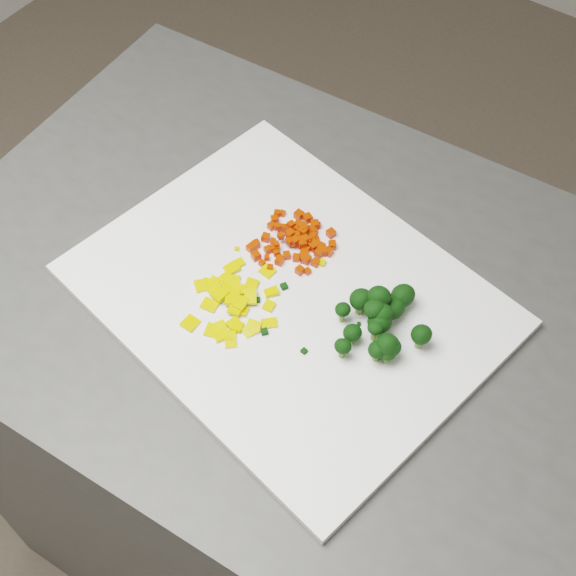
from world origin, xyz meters
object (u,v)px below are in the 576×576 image
Objects in this scene: cutting_board at (288,296)px; broccoli_pile at (380,317)px; pepper_pile at (234,296)px; carrot_pile at (292,234)px; counter_block at (295,444)px.

broccoli_pile is (0.11, 0.02, 0.04)m from cutting_board.
cutting_board is 0.07m from pepper_pile.
cutting_board is at bearing -58.14° from carrot_pile.
broccoli_pile is at bearing 20.85° from pepper_pile.
broccoli_pile is at bearing 8.02° from cutting_board.
broccoli_pile is at bearing -17.77° from carrot_pile.
pepper_pile is 0.97× the size of broccoli_pile.
carrot_pile is at bearing 162.23° from broccoli_pile.
carrot_pile is 0.11m from pepper_pile.
broccoli_pile is at bearing -2.00° from counter_block.
carrot_pile is 0.83× the size of broccoli_pile.
cutting_board is (-0.00, -0.02, 0.46)m from counter_block.
counter_block is 0.48m from carrot_pile.
pepper_pile is at bearing -92.28° from carrot_pile.
cutting_board is at bearing 44.59° from pepper_pile.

